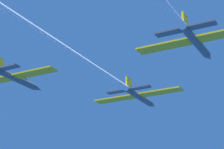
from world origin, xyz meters
TOP-DOWN VIEW (x-y plane):
  - jet_lead at (0.19, -19.92)m, footprint 19.83×65.89m

SIDE VIEW (x-z plane):
  - jet_lead at x=0.19m, z-range -2.29..1.00m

